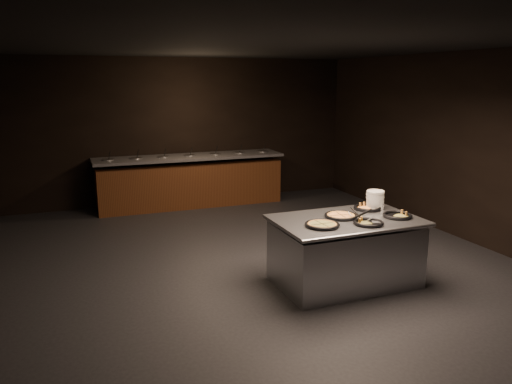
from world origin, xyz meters
TOP-DOWN VIEW (x-y plane):
  - room at (0.00, 0.00)m, footprint 7.02×8.02m
  - salad_bar at (0.00, 3.56)m, footprint 3.70×0.83m
  - serving_counter at (0.83, -0.97)m, footprint 1.75×1.13m
  - plate_stack at (1.44, -0.66)m, footprint 0.23×0.23m
  - pan_veggie_whole at (0.40, -1.15)m, footprint 0.40×0.40m
  - pan_cheese_whole at (0.80, -0.89)m, footprint 0.40×0.40m
  - pan_cheese_slices_a at (1.31, -0.68)m, footprint 0.35×0.35m
  - pan_cheese_slices_b at (0.94, -1.27)m, footprint 0.35×0.35m
  - pan_veggie_slices at (1.45, -1.13)m, footprint 0.36×0.36m
  - server_left at (0.88, -1.03)m, footprint 0.14×0.29m
  - server_right at (0.93, -1.23)m, footprint 0.33×0.23m

SIDE VIEW (x-z plane):
  - serving_counter at x=0.83m, z-range -0.02..0.81m
  - salad_bar at x=0.00m, z-range -0.15..1.03m
  - pan_veggie_slices at x=1.45m, z-range 0.83..0.87m
  - pan_cheese_slices_a at x=1.31m, z-range 0.83..0.87m
  - pan_cheese_slices_b at x=0.94m, z-range 0.83..0.87m
  - pan_veggie_whole at x=0.40m, z-range 0.83..0.87m
  - pan_cheese_whole at x=0.80m, z-range 0.83..0.87m
  - server_left at x=0.88m, z-range 0.82..0.97m
  - server_right at x=0.93m, z-range 0.82..1.00m
  - plate_stack at x=1.44m, z-range 0.83..1.05m
  - room at x=0.00m, z-range -0.01..2.91m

